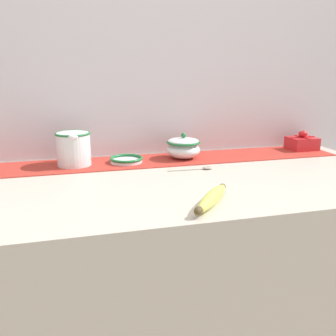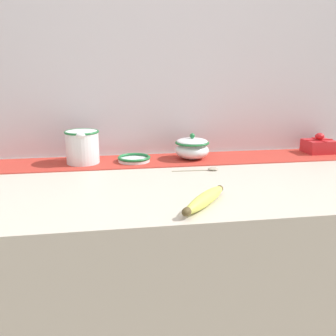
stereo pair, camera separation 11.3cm
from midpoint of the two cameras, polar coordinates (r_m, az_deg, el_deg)
name	(u,v)px [view 1 (the left image)]	position (r m, az deg, el deg)	size (l,w,h in m)	color
countertop	(182,304)	(1.41, -0.36, -20.04)	(1.52, 0.73, 0.94)	beige
back_wall	(155,89)	(1.54, -4.15, 11.96)	(2.32, 0.04, 2.40)	silver
table_runner	(164,160)	(1.44, -2.89, 1.23)	(1.40, 0.22, 0.00)	#B23328
cream_pitcher	(74,148)	(1.40, -16.47, 2.96)	(0.13, 0.15, 0.12)	white
sugar_bowl	(183,147)	(1.45, 0.12, 3.13)	(0.13, 0.13, 0.10)	white
small_dish	(126,160)	(1.41, -8.66, 1.24)	(0.12, 0.12, 0.02)	white
banana	(211,198)	(0.97, 3.30, -4.64)	(0.16, 0.19, 0.04)	#CCD156
spoon	(204,168)	(1.31, 3.11, -0.06)	(0.16, 0.03, 0.01)	#A89E89
gift_box	(302,143)	(1.70, 17.98, 3.65)	(0.12, 0.10, 0.08)	red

